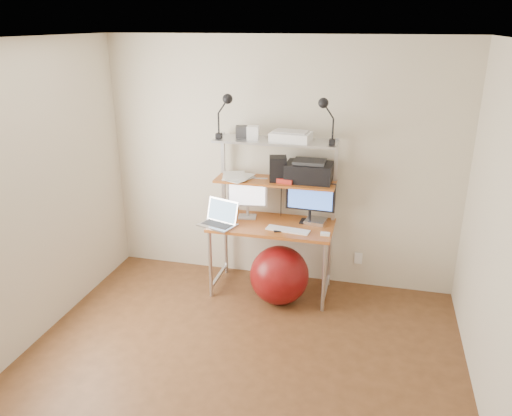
# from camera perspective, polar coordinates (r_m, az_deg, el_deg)

# --- Properties ---
(room) EXTENTS (3.60, 3.60, 3.60)m
(room) POSITION_cam_1_polar(r_m,az_deg,el_deg) (3.42, -3.21, -2.86)
(room) COLOR brown
(room) RESTS_ON ground
(computer_desk) EXTENTS (1.20, 0.60, 1.57)m
(computer_desk) POSITION_cam_1_polar(r_m,az_deg,el_deg) (4.88, 2.01, 0.78)
(computer_desk) COLOR #AB6321
(computer_desk) RESTS_ON ground
(desktop) EXTENTS (1.20, 0.60, 0.00)m
(desktop) POSITION_cam_1_polar(r_m,az_deg,el_deg) (4.90, 1.82, -1.83)
(desktop) COLOR #AB6321
(desktop) RESTS_ON computer_desk
(mid_shelf) EXTENTS (1.18, 0.34, 0.00)m
(mid_shelf) POSITION_cam_1_polar(r_m,az_deg,el_deg) (4.88, 2.20, 3.20)
(mid_shelf) COLOR #AB6321
(mid_shelf) RESTS_ON computer_desk
(top_shelf) EXTENTS (1.18, 0.34, 0.00)m
(top_shelf) POSITION_cam_1_polar(r_m,az_deg,el_deg) (4.78, 2.27, 7.78)
(top_shelf) COLOR #BBBCC1
(top_shelf) RESTS_ON computer_desk
(floor) EXTENTS (3.60, 3.60, 0.00)m
(floor) POSITION_cam_1_polar(r_m,az_deg,el_deg) (4.08, -2.84, -19.18)
(floor) COLOR brown
(floor) RESTS_ON ground
(wall_outlet) EXTENTS (0.08, 0.01, 0.12)m
(wall_outlet) POSITION_cam_1_polar(r_m,az_deg,el_deg) (5.31, 11.62, -5.65)
(wall_outlet) COLOR white
(wall_outlet) RESTS_ON room
(monitor_silver) EXTENTS (0.40, 0.17, 0.44)m
(monitor_silver) POSITION_cam_1_polar(r_m,az_deg,el_deg) (5.00, -0.97, 1.51)
(monitor_silver) COLOR silver
(monitor_silver) RESTS_ON desktop
(monitor_black) EXTENTS (0.49, 0.15, 0.49)m
(monitor_black) POSITION_cam_1_polar(r_m,az_deg,el_deg) (4.90, 6.22, 1.07)
(monitor_black) COLOR black
(monitor_black) RESTS_ON desktop
(laptop) EXTENTS (0.42, 0.37, 0.30)m
(laptop) POSITION_cam_1_polar(r_m,az_deg,el_deg) (4.88, -4.14, -1.31)
(laptop) COLOR silver
(laptop) RESTS_ON desktop
(keyboard) EXTENTS (0.43, 0.17, 0.01)m
(keyboard) POSITION_cam_1_polar(r_m,az_deg,el_deg) (4.76, 3.65, -2.51)
(keyboard) COLOR white
(keyboard) RESTS_ON desktop
(mouse) EXTENTS (0.09, 0.05, 0.02)m
(mouse) POSITION_cam_1_polar(r_m,az_deg,el_deg) (4.69, 7.91, -2.96)
(mouse) COLOR white
(mouse) RESTS_ON desktop
(mac_mini) EXTENTS (0.22, 0.22, 0.04)m
(mac_mini) POSITION_cam_1_polar(r_m,az_deg,el_deg) (4.96, 6.84, -1.50)
(mac_mini) COLOR silver
(mac_mini) RESTS_ON desktop
(phone) EXTENTS (0.10, 0.14, 0.01)m
(phone) POSITION_cam_1_polar(r_m,az_deg,el_deg) (4.77, 2.39, -2.46)
(phone) COLOR black
(phone) RESTS_ON desktop
(printer) EXTENTS (0.45, 0.31, 0.21)m
(printer) POSITION_cam_1_polar(r_m,az_deg,el_deg) (4.85, 6.09, 4.18)
(printer) COLOR black
(printer) RESTS_ON mid_shelf
(nas_cube) EXTENTS (0.20, 0.20, 0.24)m
(nas_cube) POSITION_cam_1_polar(r_m,az_deg,el_deg) (4.84, 2.51, 4.51)
(nas_cube) COLOR black
(nas_cube) RESTS_ON mid_shelf
(red_box) EXTENTS (0.18, 0.14, 0.05)m
(red_box) POSITION_cam_1_polar(r_m,az_deg,el_deg) (4.81, 3.42, 3.18)
(red_box) COLOR #AF271C
(red_box) RESTS_ON mid_shelf
(scanner) EXTENTS (0.39, 0.27, 0.10)m
(scanner) POSITION_cam_1_polar(r_m,az_deg,el_deg) (4.73, 4.02, 8.18)
(scanner) COLOR white
(scanner) RESTS_ON top_shelf
(box_white) EXTENTS (0.12, 0.10, 0.13)m
(box_white) POSITION_cam_1_polar(r_m,az_deg,el_deg) (4.78, -0.35, 8.58)
(box_white) COLOR white
(box_white) RESTS_ON top_shelf
(box_grey) EXTENTS (0.13, 0.13, 0.11)m
(box_grey) POSITION_cam_1_polar(r_m,az_deg,el_deg) (4.88, -1.67, 8.72)
(box_grey) COLOR #313134
(box_grey) RESTS_ON top_shelf
(clip_lamp_left) EXTENTS (0.17, 0.10, 0.43)m
(clip_lamp_left) POSITION_cam_1_polar(r_m,az_deg,el_deg) (4.75, -3.49, 11.53)
(clip_lamp_left) COLOR black
(clip_lamp_left) RESTS_ON top_shelf
(clip_lamp_right) EXTENTS (0.17, 0.09, 0.42)m
(clip_lamp_right) POSITION_cam_1_polar(r_m,az_deg,el_deg) (4.57, 7.92, 10.95)
(clip_lamp_right) COLOR black
(clip_lamp_right) RESTS_ON top_shelf
(exercise_ball) EXTENTS (0.58, 0.58, 0.58)m
(exercise_ball) POSITION_cam_1_polar(r_m,az_deg,el_deg) (4.91, 2.68, -7.67)
(exercise_ball) COLOR maroon
(exercise_ball) RESTS_ON floor
(paper_stack) EXTENTS (0.37, 0.42, 0.02)m
(paper_stack) POSITION_cam_1_polar(r_m,az_deg,el_deg) (4.97, -2.28, 3.65)
(paper_stack) COLOR white
(paper_stack) RESTS_ON mid_shelf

